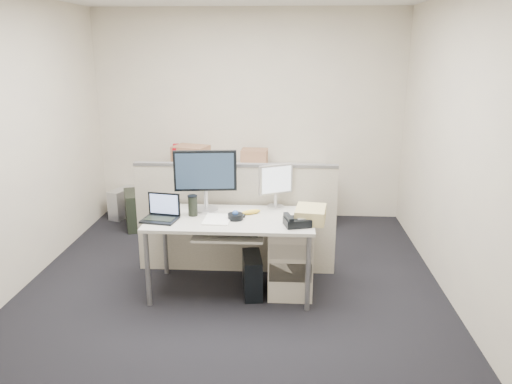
# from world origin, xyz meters

# --- Properties ---
(floor) EXTENTS (4.00, 4.50, 0.01)m
(floor) POSITION_xyz_m (0.00, 0.00, -0.01)
(floor) COLOR black
(floor) RESTS_ON ground
(wall_back) EXTENTS (4.00, 0.02, 2.70)m
(wall_back) POSITION_xyz_m (0.00, 2.25, 1.35)
(wall_back) COLOR beige
(wall_back) RESTS_ON ground
(wall_front) EXTENTS (4.00, 0.02, 2.70)m
(wall_front) POSITION_xyz_m (0.00, -2.25, 1.35)
(wall_front) COLOR beige
(wall_front) RESTS_ON ground
(wall_left) EXTENTS (0.02, 4.50, 2.70)m
(wall_left) POSITION_xyz_m (-2.00, 0.00, 1.35)
(wall_left) COLOR beige
(wall_left) RESTS_ON ground
(wall_right) EXTENTS (0.02, 4.50, 2.70)m
(wall_right) POSITION_xyz_m (2.00, 0.00, 1.35)
(wall_right) COLOR beige
(wall_right) RESTS_ON ground
(desk) EXTENTS (1.50, 0.75, 0.73)m
(desk) POSITION_xyz_m (0.00, 0.00, 0.66)
(desk) COLOR silver
(desk) RESTS_ON floor
(keyboard_tray) EXTENTS (0.62, 0.32, 0.02)m
(keyboard_tray) POSITION_xyz_m (0.00, -0.18, 0.62)
(keyboard_tray) COLOR silver
(keyboard_tray) RESTS_ON desk
(drawer_pedestal) EXTENTS (0.40, 0.55, 0.65)m
(drawer_pedestal) POSITION_xyz_m (0.55, 0.05, 0.33)
(drawer_pedestal) COLOR beige
(drawer_pedestal) RESTS_ON floor
(cubicle_partition) EXTENTS (2.00, 0.06, 1.10)m
(cubicle_partition) POSITION_xyz_m (0.00, 0.45, 0.55)
(cubicle_partition) COLOR #BFB5A0
(cubicle_partition) RESTS_ON floor
(back_counter) EXTENTS (2.00, 0.60, 0.72)m
(back_counter) POSITION_xyz_m (0.00, 1.93, 0.36)
(back_counter) COLOR beige
(back_counter) RESTS_ON floor
(monitor_main) EXTENTS (0.60, 0.29, 0.58)m
(monitor_main) POSITION_xyz_m (-0.25, 0.18, 1.02)
(monitor_main) COLOR black
(monitor_main) RESTS_ON desk
(monitor_small) EXTENTS (0.38, 0.31, 0.42)m
(monitor_small) POSITION_xyz_m (0.40, 0.32, 0.94)
(monitor_small) COLOR #B7B7BC
(monitor_small) RESTS_ON desk
(laptop) EXTENTS (0.34, 0.27, 0.23)m
(laptop) POSITION_xyz_m (-0.62, -0.13, 0.84)
(laptop) COLOR black
(laptop) RESTS_ON desk
(trackball) EXTENTS (0.18, 0.18, 0.05)m
(trackball) POSITION_xyz_m (0.05, -0.05, 0.76)
(trackball) COLOR black
(trackball) RESTS_ON desk
(desk_phone) EXTENTS (0.25, 0.23, 0.07)m
(desk_phone) POSITION_xyz_m (0.60, -0.18, 0.76)
(desk_phone) COLOR black
(desk_phone) RESTS_ON desk
(paper_stack) EXTENTS (0.25, 0.31, 0.01)m
(paper_stack) POSITION_xyz_m (-0.11, -0.08, 0.74)
(paper_stack) COLOR white
(paper_stack) RESTS_ON desk
(sticky_pad) EXTENTS (0.09, 0.09, 0.01)m
(sticky_pad) POSITION_xyz_m (-0.05, -0.18, 0.74)
(sticky_pad) COLOR yellow
(sticky_pad) RESTS_ON desk
(travel_mug) EXTENTS (0.10, 0.10, 0.18)m
(travel_mug) POSITION_xyz_m (-0.35, 0.03, 0.82)
(travel_mug) COLOR black
(travel_mug) RESTS_ON desk
(banana) EXTENTS (0.20, 0.14, 0.04)m
(banana) POSITION_xyz_m (0.18, 0.10, 0.75)
(banana) COLOR #FCD54C
(banana) RESTS_ON desk
(cellphone) EXTENTS (0.06, 0.11, 0.01)m
(cellphone) POSITION_xyz_m (0.10, 0.05, 0.74)
(cellphone) COLOR black
(cellphone) RESTS_ON desk
(manila_folders) EXTENTS (0.30, 0.36, 0.12)m
(manila_folders) POSITION_xyz_m (0.72, -0.05, 0.79)
(manila_folders) COLOR tan
(manila_folders) RESTS_ON desk
(keyboard) EXTENTS (0.43, 0.16, 0.02)m
(keyboard) POSITION_xyz_m (0.05, -0.14, 0.64)
(keyboard) COLOR black
(keyboard) RESTS_ON keyboard_tray
(pc_tower_desk) EXTENTS (0.22, 0.42, 0.38)m
(pc_tower_desk) POSITION_xyz_m (0.20, -0.05, 0.19)
(pc_tower_desk) COLOR black
(pc_tower_desk) RESTS_ON floor
(pc_tower_spare_dark) EXTENTS (0.36, 0.54, 0.46)m
(pc_tower_spare_dark) POSITION_xyz_m (-1.42, 1.63, 0.23)
(pc_tower_spare_dark) COLOR black
(pc_tower_spare_dark) RESTS_ON floor
(pc_tower_spare_silver) EXTENTS (0.30, 0.45, 0.39)m
(pc_tower_spare_silver) POSITION_xyz_m (-1.70, 2.03, 0.19)
(pc_tower_spare_silver) COLOR #B7B7BC
(pc_tower_spare_silver) RESTS_ON floor
(cardboard_box_left) EXTENTS (0.48, 0.42, 0.31)m
(cardboard_box_left) POSITION_xyz_m (-0.70, 1.82, 0.87)
(cardboard_box_left) COLOR #AE7956
(cardboard_box_left) RESTS_ON back_counter
(cardboard_box_right) EXTENTS (0.34, 0.27, 0.24)m
(cardboard_box_right) POSITION_xyz_m (0.09, 2.00, 0.84)
(cardboard_box_right) COLOR #AE7956
(cardboard_box_right) RESTS_ON back_counter
(red_binder) EXTENTS (0.14, 0.33, 0.30)m
(red_binder) POSITION_xyz_m (-0.90, 1.86, 0.87)
(red_binder) COLOR #A4000C
(red_binder) RESTS_ON back_counter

